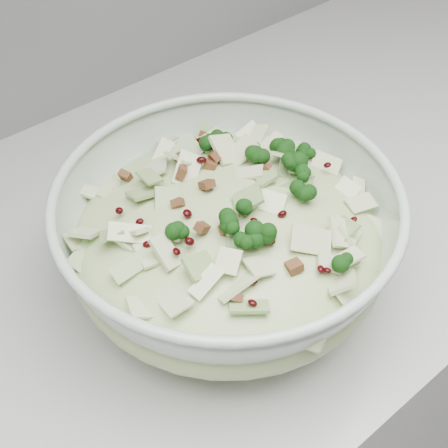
# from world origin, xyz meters

# --- Properties ---
(counter) EXTENTS (3.60, 0.60, 0.90)m
(counter) POSITION_xyz_m (0.00, 1.70, 0.45)
(counter) COLOR #A7A7A2
(counter) RESTS_ON floor
(mixing_bowl) EXTENTS (0.32, 0.32, 0.13)m
(mixing_bowl) POSITION_xyz_m (-0.64, 1.60, 0.97)
(mixing_bowl) COLOR #B5C7B7
(mixing_bowl) RESTS_ON counter
(salad) EXTENTS (0.33, 0.33, 0.13)m
(salad) POSITION_xyz_m (-0.64, 1.60, 0.99)
(salad) COLOR #B5C687
(salad) RESTS_ON mixing_bowl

